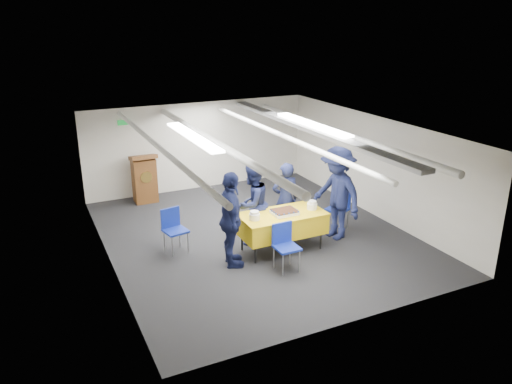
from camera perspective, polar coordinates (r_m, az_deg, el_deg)
ground at (r=10.62m, az=-0.03°, el=-4.95°), size 7.00×7.00×0.00m
room_shell at (r=10.40m, az=-0.54°, el=5.11°), size 6.00×7.00×2.30m
serving_table at (r=9.79m, az=2.97°, el=-3.61°), size 1.68×0.85×0.77m
sheet_cake at (r=9.67m, az=3.28°, el=-2.29°), size 0.49×0.38×0.09m
plate_stack_left at (r=9.38m, az=-0.17°, el=-2.73°), size 0.20×0.20×0.17m
plate_stack_right at (r=9.95m, az=6.43°, el=-1.52°), size 0.20×0.20×0.17m
podium at (r=12.63m, az=-12.64°, el=1.58°), size 0.62×0.53×1.25m
chair_near at (r=9.09m, az=3.27°, el=-5.69°), size 0.43×0.43×0.87m
chair_right at (r=10.96m, az=9.54°, el=-1.44°), size 0.56×0.56×0.87m
chair_left at (r=9.88m, az=-9.44°, el=-3.80°), size 0.49×0.49×0.87m
sailor_a at (r=10.41m, az=3.37°, el=-0.82°), size 0.63×0.47×1.58m
sailor_b at (r=9.98m, az=-0.43°, el=-1.38°), size 1.01×0.93×1.68m
sailor_c at (r=9.05m, az=-2.86°, el=-3.21°), size 0.70×1.14×1.81m
sailor_d at (r=10.31m, az=9.23°, el=-0.15°), size 0.91×1.36×1.95m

